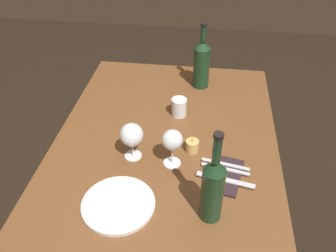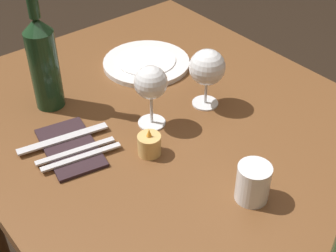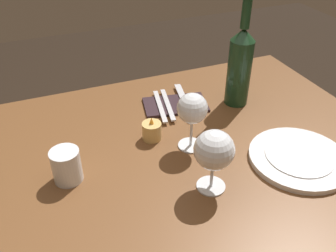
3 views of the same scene
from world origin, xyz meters
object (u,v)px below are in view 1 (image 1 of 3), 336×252
object	(u,v)px
wine_bottle_second	(213,188)
water_tumbler	(179,108)
fork_outer	(225,164)
wine_glass_left	(132,135)
wine_glass_right	(172,141)
table_knife	(225,180)
fork_inner	(225,169)
wine_bottle	(202,63)
votive_candle	(192,146)
folded_napkin	(225,175)
dinner_plate	(118,204)

from	to	relation	value
wine_bottle_second	water_tumbler	xyz separation A→B (m)	(-0.54, -0.16, -0.09)
wine_bottle_second	fork_outer	xyz separation A→B (m)	(-0.23, 0.05, -0.12)
wine_glass_left	wine_glass_right	world-z (taller)	wine_glass_right
wine_bottle_second	table_knife	world-z (taller)	wine_bottle_second
water_tumbler	fork_inner	xyz separation A→B (m)	(0.33, 0.21, -0.03)
table_knife	wine_glass_left	bearing A→B (deg)	-104.52
wine_glass_left	wine_bottle	bearing A→B (deg)	157.77
wine_bottle_second	votive_candle	xyz separation A→B (m)	(-0.30, -0.08, -0.10)
water_tumbler	table_knife	xyz separation A→B (m)	(0.39, 0.21, -0.03)
votive_candle	folded_napkin	bearing A→B (deg)	46.52
fork_inner	table_knife	size ratio (longest dim) A/B	0.85
dinner_plate	wine_bottle_second	bearing A→B (deg)	90.22
votive_candle	fork_outer	bearing A→B (deg)	60.67
votive_candle	dinner_plate	distance (m)	0.38
table_knife	wine_glass_right	bearing A→B (deg)	-109.56
dinner_plate	water_tumbler	bearing A→B (deg)	164.93
wine_bottle_second	table_knife	xyz separation A→B (m)	(-0.15, 0.05, -0.12)
water_tumbler	fork_inner	size ratio (longest dim) A/B	0.45
wine_glass_right	fork_inner	xyz separation A→B (m)	(0.02, 0.20, -0.10)
folded_napkin	table_knife	distance (m)	0.03
wine_glass_left	wine_bottle_second	xyz separation A→B (m)	(0.24, 0.30, 0.02)
fork_outer	wine_bottle	bearing A→B (deg)	-167.56
fork_inner	dinner_plate	bearing A→B (deg)	-59.34
wine_bottle_second	fork_inner	xyz separation A→B (m)	(-0.21, 0.05, -0.12)
fork_outer	wine_glass_left	bearing A→B (deg)	-91.83
wine_bottle	votive_candle	world-z (taller)	wine_bottle
wine_bottle_second	dinner_plate	bearing A→B (deg)	-89.78
wine_bottle	table_knife	bearing A→B (deg)	10.94
water_tumbler	wine_bottle	bearing A→B (deg)	162.85
folded_napkin	fork_outer	distance (m)	0.05
water_tumbler	dinner_plate	bearing A→B (deg)	-15.07
water_tumbler	table_knife	world-z (taller)	water_tumbler
folded_napkin	table_knife	size ratio (longest dim) A/B	0.99
wine_glass_left	water_tumbler	size ratio (longest dim) A/B	1.87
wine_glass_right	folded_napkin	bearing A→B (deg)	78.46
wine_bottle	fork_outer	distance (m)	0.59
votive_candle	table_knife	distance (m)	0.20
wine_glass_left	fork_inner	world-z (taller)	wine_glass_left
wine_glass_left	table_knife	world-z (taller)	wine_glass_left
dinner_plate	table_knife	bearing A→B (deg)	113.56
wine_bottle_second	fork_outer	size ratio (longest dim) A/B	1.89
fork_inner	table_knife	distance (m)	0.05
dinner_plate	fork_inner	xyz separation A→B (m)	(-0.21, 0.35, 0.00)
wine_bottle_second	water_tumbler	bearing A→B (deg)	-163.78
wine_bottle_second	fork_inner	distance (m)	0.24
wine_bottle_second	wine_bottle	bearing A→B (deg)	-174.58
votive_candle	fork_outer	size ratio (longest dim) A/B	0.37
wine_glass_left	wine_glass_right	xyz separation A→B (m)	(0.02, 0.15, 0.01)
fork_outer	wine_glass_right	bearing A→B (deg)	-87.27
wine_bottle_second	fork_inner	bearing A→B (deg)	166.60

